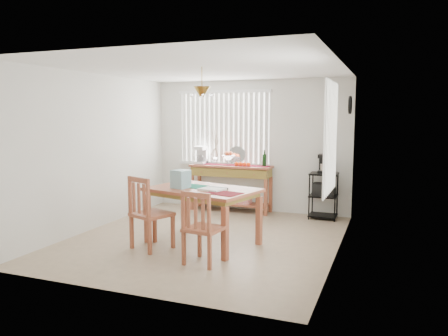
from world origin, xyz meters
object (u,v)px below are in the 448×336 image
at_px(cart_items, 324,164).
at_px(chair_left, 149,214).
at_px(sideboard, 231,177).
at_px(wire_cart, 324,191).
at_px(dining_table, 203,195).
at_px(chair_right, 202,228).

xyz_separation_m(cart_items, chair_left, (-2.05, -2.78, -0.50)).
bearing_deg(cart_items, sideboard, -179.68).
bearing_deg(cart_items, wire_cart, -90.00).
height_order(sideboard, dining_table, sideboard).
height_order(cart_items, chair_right, cart_items).
distance_m(dining_table, chair_left, 0.83).
distance_m(cart_items, chair_left, 3.49).
height_order(cart_items, chair_left, cart_items).
height_order(chair_left, chair_right, chair_left).
bearing_deg(sideboard, chair_left, -94.85).
height_order(wire_cart, dining_table, wire_cart).
relative_size(wire_cart, chair_right, 0.88).
xyz_separation_m(sideboard, wire_cart, (1.81, 0.00, -0.18)).
height_order(sideboard, wire_cart, sideboard).
distance_m(wire_cart, dining_table, 2.68).
xyz_separation_m(cart_items, dining_table, (-1.45, -2.26, -0.27)).
bearing_deg(sideboard, wire_cart, 0.03).
relative_size(sideboard, dining_table, 0.93).
distance_m(cart_items, chair_right, 3.33).
xyz_separation_m(dining_table, chair_left, (-0.60, -0.52, -0.22)).
xyz_separation_m(wire_cart, chair_left, (-2.05, -2.77, 0.00)).
distance_m(sideboard, dining_table, 2.28).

